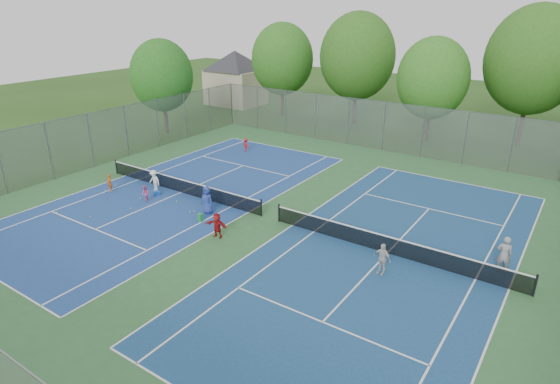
# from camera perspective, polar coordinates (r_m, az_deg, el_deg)

# --- Properties ---
(ground) EXTENTS (120.00, 120.00, 0.00)m
(ground) POSITION_cam_1_polar(r_m,az_deg,el_deg) (26.44, -1.22, -3.29)
(ground) COLOR #254A17
(ground) RESTS_ON ground
(court_pad) EXTENTS (32.00, 32.00, 0.01)m
(court_pad) POSITION_cam_1_polar(r_m,az_deg,el_deg) (26.43, -1.22, -3.27)
(court_pad) COLOR #2D5F32
(court_pad) RESTS_ON ground
(court_left) EXTENTS (10.97, 23.77, 0.01)m
(court_left) POSITION_cam_1_polar(r_m,az_deg,el_deg) (30.69, -11.94, -0.04)
(court_left) COLOR navy
(court_left) RESTS_ON court_pad
(court_right) EXTENTS (10.97, 23.77, 0.01)m
(court_right) POSITION_cam_1_polar(r_m,az_deg,el_deg) (23.52, 12.95, -7.28)
(court_right) COLOR navy
(court_right) RESTS_ON court_pad
(net_left) EXTENTS (12.87, 0.10, 0.91)m
(net_left) POSITION_cam_1_polar(r_m,az_deg,el_deg) (30.53, -12.01, 0.73)
(net_left) COLOR black
(net_left) RESTS_ON ground
(net_right) EXTENTS (12.87, 0.10, 0.91)m
(net_right) POSITION_cam_1_polar(r_m,az_deg,el_deg) (23.31, 13.04, -6.34)
(net_right) COLOR black
(net_right) RESTS_ON ground
(fence_north) EXTENTS (32.00, 0.10, 4.00)m
(fence_north) POSITION_cam_1_polar(r_m,az_deg,el_deg) (39.18, 12.55, 7.79)
(fence_north) COLOR gray
(fence_north) RESTS_ON ground
(fence_west) EXTENTS (0.10, 32.00, 4.00)m
(fence_west) POSITION_cam_1_polar(r_m,az_deg,el_deg) (36.85, -22.10, 5.80)
(fence_west) COLOR gray
(fence_west) RESTS_ON ground
(house) EXTENTS (11.03, 11.03, 7.30)m
(house) POSITION_cam_1_polar(r_m,az_deg,el_deg) (56.79, -5.49, 14.80)
(house) COLOR #B7A88C
(house) RESTS_ON ground
(tree_nw) EXTENTS (6.40, 6.40, 9.58)m
(tree_nw) POSITION_cam_1_polar(r_m,az_deg,el_deg) (50.24, 0.28, 15.88)
(tree_nw) COLOR #443326
(tree_nw) RESTS_ON ground
(tree_nl) EXTENTS (7.20, 7.20, 10.69)m
(tree_nl) POSITION_cam_1_polar(r_m,az_deg,el_deg) (47.11, 9.42, 15.98)
(tree_nl) COLOR #443326
(tree_nl) RESTS_ON ground
(tree_nc) EXTENTS (6.00, 6.00, 8.85)m
(tree_nc) POSITION_cam_1_polar(r_m,az_deg,el_deg) (42.56, 18.13, 13.02)
(tree_nc) COLOR #443326
(tree_nc) RESTS_ON ground
(tree_nr) EXTENTS (7.60, 7.60, 11.42)m
(tree_nr) POSITION_cam_1_polar(r_m,az_deg,el_deg) (43.91, 28.56, 13.93)
(tree_nr) COLOR #443326
(tree_nr) RESTS_ON ground
(tree_side_w) EXTENTS (5.60, 5.60, 8.47)m
(tree_side_w) POSITION_cam_1_polar(r_m,az_deg,el_deg) (44.56, -14.23, 13.59)
(tree_side_w) COLOR #443326
(tree_side_w) RESTS_ON ground
(ball_crate) EXTENTS (0.41, 0.41, 0.27)m
(ball_crate) POSITION_cam_1_polar(r_m,az_deg,el_deg) (30.60, -14.80, -0.14)
(ball_crate) COLOR blue
(ball_crate) RESTS_ON ground
(ball_hopper) EXTENTS (0.25, 0.25, 0.48)m
(ball_hopper) POSITION_cam_1_polar(r_m,az_deg,el_deg) (26.40, -9.67, -3.08)
(ball_hopper) COLOR green
(ball_hopper) RESTS_ON ground
(student_a) EXTENTS (0.47, 0.35, 1.16)m
(student_a) POSITION_cam_1_polar(r_m,az_deg,el_deg) (31.95, -20.07, 1.04)
(student_a) COLOR #BF4F12
(student_a) RESTS_ON ground
(student_b) EXTENTS (0.63, 0.57, 1.05)m
(student_b) POSITION_cam_1_polar(r_m,az_deg,el_deg) (29.65, -16.11, -0.20)
(student_b) COLOR #DE5693
(student_b) RESTS_ON ground
(student_c) EXTENTS (0.92, 0.56, 1.40)m
(student_c) POSITION_cam_1_polar(r_m,az_deg,el_deg) (31.16, -15.07, 1.36)
(student_c) COLOR white
(student_c) RESTS_ON ground
(student_d) EXTENTS (0.79, 0.45, 1.27)m
(student_d) POSITION_cam_1_polar(r_m,az_deg,el_deg) (28.20, -8.86, -0.48)
(student_d) COLOR black
(student_d) RESTS_ON ground
(student_e) EXTENTS (0.84, 0.58, 1.65)m
(student_e) POSITION_cam_1_polar(r_m,az_deg,el_deg) (27.13, -8.88, -0.97)
(student_e) COLOR navy
(student_e) RESTS_ON ground
(student_f) EXTENTS (1.30, 0.57, 1.36)m
(student_f) POSITION_cam_1_polar(r_m,az_deg,el_deg) (24.35, -7.68, -4.05)
(student_f) COLOR #A01616
(student_f) RESTS_ON ground
(child_far_baseline) EXTENTS (0.74, 0.46, 1.09)m
(child_far_baseline) POSITION_cam_1_polar(r_m,az_deg,el_deg) (38.49, -4.18, 5.76)
(child_far_baseline) COLOR #B1191C
(child_far_baseline) RESTS_ON ground
(instructor) EXTENTS (0.73, 0.56, 1.81)m
(instructor) POSITION_cam_1_polar(r_m,az_deg,el_deg) (23.27, 25.64, -6.90)
(instructor) COLOR gray
(instructor) RESTS_ON ground
(teen_court_b) EXTENTS (0.93, 0.52, 1.50)m
(teen_court_b) POSITION_cam_1_polar(r_m,az_deg,el_deg) (21.51, 12.34, -7.94)
(teen_court_b) COLOR beige
(teen_court_b) RESTS_ON ground
(tennis_ball_0) EXTENTS (0.07, 0.07, 0.07)m
(tennis_ball_0) POSITION_cam_1_polar(r_m,az_deg,el_deg) (30.30, -16.66, -0.77)
(tennis_ball_0) COLOR yellow
(tennis_ball_0) RESTS_ON ground
(tennis_ball_1) EXTENTS (0.07, 0.07, 0.07)m
(tennis_ball_1) POSITION_cam_1_polar(r_m,az_deg,el_deg) (28.64, -22.08, -2.87)
(tennis_ball_1) COLOR yellow
(tennis_ball_1) RESTS_ON ground
(tennis_ball_2) EXTENTS (0.07, 0.07, 0.07)m
(tennis_ball_2) POSITION_cam_1_polar(r_m,az_deg,el_deg) (32.33, -20.51, 0.18)
(tennis_ball_2) COLOR #CBEF37
(tennis_ball_2) RESTS_ON ground
(tennis_ball_3) EXTENTS (0.07, 0.07, 0.07)m
(tennis_ball_3) POSITION_cam_1_polar(r_m,az_deg,el_deg) (27.71, -10.93, -2.39)
(tennis_ball_3) COLOR #BCE535
(tennis_ball_3) RESTS_ON ground
(tennis_ball_4) EXTENTS (0.07, 0.07, 0.07)m
(tennis_ball_4) POSITION_cam_1_polar(r_m,az_deg,el_deg) (24.42, -16.91, -6.50)
(tennis_ball_4) COLOR #C3E936
(tennis_ball_4) RESTS_ON ground
(tennis_ball_5) EXTENTS (0.07, 0.07, 0.07)m
(tennis_ball_5) POSITION_cam_1_polar(r_m,az_deg,el_deg) (24.72, -17.55, -6.22)
(tennis_ball_5) COLOR #D6F338
(tennis_ball_5) RESTS_ON ground
(tennis_ball_6) EXTENTS (0.07, 0.07, 0.07)m
(tennis_ball_6) POSITION_cam_1_polar(r_m,az_deg,el_deg) (29.01, -17.73, -1.94)
(tennis_ball_6) COLOR #E7F138
(tennis_ball_6) RESTS_ON ground
(tennis_ball_7) EXTENTS (0.07, 0.07, 0.07)m
(tennis_ball_7) POSITION_cam_1_polar(r_m,az_deg,el_deg) (29.28, -12.49, -1.15)
(tennis_ball_7) COLOR #B8DE33
(tennis_ball_7) RESTS_ON ground
(tennis_ball_8) EXTENTS (0.07, 0.07, 0.07)m
(tennis_ball_8) POSITION_cam_1_polar(r_m,az_deg,el_deg) (27.72, -10.42, -2.34)
(tennis_ball_8) COLOR #C8D431
(tennis_ball_8) RESTS_ON ground
(tennis_ball_9) EXTENTS (0.07, 0.07, 0.07)m
(tennis_ball_9) POSITION_cam_1_polar(r_m,az_deg,el_deg) (29.99, -25.57, -2.33)
(tennis_ball_9) COLOR yellow
(tennis_ball_9) RESTS_ON ground
(tennis_ball_10) EXTENTS (0.07, 0.07, 0.07)m
(tennis_ball_10) POSITION_cam_1_polar(r_m,az_deg,el_deg) (32.96, -19.39, 0.75)
(tennis_ball_10) COLOR #E2EE37
(tennis_ball_10) RESTS_ON ground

